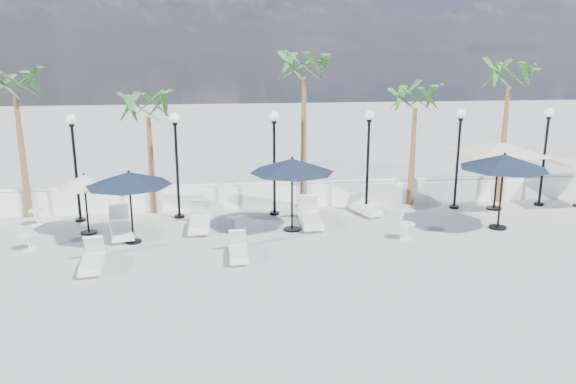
{
  "coord_description": "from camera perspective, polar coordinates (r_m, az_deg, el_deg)",
  "views": [
    {
      "loc": [
        -1.91,
        -13.5,
        6.02
      ],
      "look_at": [
        0.2,
        3.98,
        1.5
      ],
      "focal_mm": 35.0,
      "sensor_mm": 36.0,
      "label": 1
    }
  ],
  "objects": [
    {
      "name": "ground",
      "position": [
        14.91,
        1.09,
        -9.43
      ],
      "size": [
        100.0,
        100.0,
        0.0
      ],
      "primitive_type": "plane",
      "color": "#ACABA6",
      "rests_on": "ground"
    },
    {
      "name": "balustrade",
      "position": [
        21.81,
        -1.63,
        -0.36
      ],
      "size": [
        26.0,
        0.3,
        1.01
      ],
      "color": "white",
      "rests_on": "ground"
    },
    {
      "name": "lamppost_1",
      "position": [
        20.94,
        -20.89,
        3.75
      ],
      "size": [
        0.36,
        0.36,
        3.84
      ],
      "color": "black",
      "rests_on": "ground"
    },
    {
      "name": "lamppost_2",
      "position": [
        20.37,
        -11.28,
        4.15
      ],
      "size": [
        0.36,
        0.36,
        3.84
      ],
      "color": "black",
      "rests_on": "ground"
    },
    {
      "name": "lamppost_3",
      "position": [
        20.4,
        -1.41,
        4.43
      ],
      "size": [
        0.36,
        0.36,
        3.84
      ],
      "color": "black",
      "rests_on": "ground"
    },
    {
      "name": "lamppost_4",
      "position": [
        21.02,
        8.16,
        4.59
      ],
      "size": [
        0.36,
        0.36,
        3.84
      ],
      "color": "black",
      "rests_on": "ground"
    },
    {
      "name": "lamppost_5",
      "position": [
        22.18,
        16.96,
        4.62
      ],
      "size": [
        0.36,
        0.36,
        3.84
      ],
      "color": "black",
      "rests_on": "ground"
    },
    {
      "name": "lamppost_6",
      "position": [
        23.8,
        24.72,
        4.56
      ],
      "size": [
        0.36,
        0.36,
        3.84
      ],
      "color": "black",
      "rests_on": "ground"
    },
    {
      "name": "palm_0",
      "position": [
        22.02,
        -26.0,
        9.1
      ],
      "size": [
        2.6,
        2.6,
        5.5
      ],
      "color": "brown",
      "rests_on": "ground"
    },
    {
      "name": "palm_1",
      "position": [
        21.08,
        -14.03,
        7.81
      ],
      "size": [
        2.6,
        2.6,
        4.7
      ],
      "color": "brown",
      "rests_on": "ground"
    },
    {
      "name": "palm_2",
      "position": [
        21.05,
        1.65,
        11.93
      ],
      "size": [
        2.6,
        2.6,
        6.1
      ],
      "color": "brown",
      "rests_on": "ground"
    },
    {
      "name": "palm_3",
      "position": [
        22.18,
        12.82,
        8.69
      ],
      "size": [
        2.6,
        2.6,
        4.9
      ],
      "color": "brown",
      "rests_on": "ground"
    },
    {
      "name": "palm_4",
      "position": [
        23.62,
        21.55,
        10.28
      ],
      "size": [
        2.6,
        2.6,
        5.7
      ],
      "color": "brown",
      "rests_on": "ground"
    },
    {
      "name": "lounger_0",
      "position": [
        16.84,
        -19.27,
        -6.57
      ],
      "size": [
        0.77,
        1.85,
        0.67
      ],
      "rotation": [
        0.0,
        0.0,
        0.1
      ],
      "color": "silver",
      "rests_on": "ground"
    },
    {
      "name": "lounger_1",
      "position": [
        19.39,
        -16.62,
        -3.49
      ],
      "size": [
        1.13,
        2.21,
        0.79
      ],
      "rotation": [
        0.0,
        0.0,
        0.22
      ],
      "color": "silver",
      "rests_on": "ground"
    },
    {
      "name": "lounger_2",
      "position": [
        19.5,
        -8.95,
        -2.95
      ],
      "size": [
        0.73,
        2.11,
        0.79
      ],
      "rotation": [
        0.0,
        0.0,
        -0.02
      ],
      "color": "silver",
      "rests_on": "ground"
    },
    {
      "name": "lounger_3",
      "position": [
        16.74,
        -5.08,
        -5.97
      ],
      "size": [
        0.56,
        1.67,
        0.62
      ],
      "rotation": [
        0.0,
        0.0,
        0.01
      ],
      "color": "silver",
      "rests_on": "ground"
    },
    {
      "name": "lounger_4",
      "position": [
        19.71,
        2.28,
        -2.56
      ],
      "size": [
        0.78,
        2.2,
        0.82
      ],
      "rotation": [
        0.0,
        0.0,
        -0.03
      ],
      "color": "silver",
      "rests_on": "ground"
    },
    {
      "name": "lounger_5",
      "position": [
        21.22,
        7.74,
        -1.61
      ],
      "size": [
        1.08,
        1.8,
        0.64
      ],
      "rotation": [
        0.0,
        0.0,
        0.34
      ],
      "color": "silver",
      "rests_on": "ground"
    },
    {
      "name": "side_table_0",
      "position": [
        21.5,
        -24.09,
        -2.24
      ],
      "size": [
        0.57,
        0.57,
        0.55
      ],
      "color": "silver",
      "rests_on": "ground"
    },
    {
      "name": "side_table_1",
      "position": [
        19.01,
        -24.83,
        -4.47
      ],
      "size": [
        0.53,
        0.53,
        0.51
      ],
      "color": "silver",
      "rests_on": "ground"
    },
    {
      "name": "side_table_2",
      "position": [
        18.64,
        11.96,
        -3.75
      ],
      "size": [
        0.54,
        0.54,
        0.52
      ],
      "color": "silver",
      "rests_on": "ground"
    },
    {
      "name": "parasol_navy_left",
      "position": [
        18.11,
        -15.85,
        1.27
      ],
      "size": [
        2.67,
        2.67,
        2.36
      ],
      "color": "black",
      "rests_on": "ground"
    },
    {
      "name": "parasol_navy_mid",
      "position": [
        18.6,
        0.42,
        2.67
      ],
      "size": [
        2.84,
        2.84,
        2.55
      ],
      "color": "black",
      "rests_on": "ground"
    },
    {
      "name": "parasol_navy_right",
      "position": [
        20.13,
        21.09,
        2.87
      ],
      "size": [
        2.96,
        2.96,
        2.65
      ],
      "color": "black",
      "rests_on": "ground"
    },
    {
      "name": "parasol_cream_sq_a",
      "position": [
        22.54,
        20.74,
        4.71
      ],
      "size": [
        5.7,
        5.7,
        2.8
      ],
      "color": "black",
      "rests_on": "ground"
    },
    {
      "name": "parasol_cream_small",
      "position": [
        19.54,
        -20.0,
        0.97
      ],
      "size": [
        1.69,
        1.69,
        2.08
      ],
      "color": "black",
      "rests_on": "ground"
    }
  ]
}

